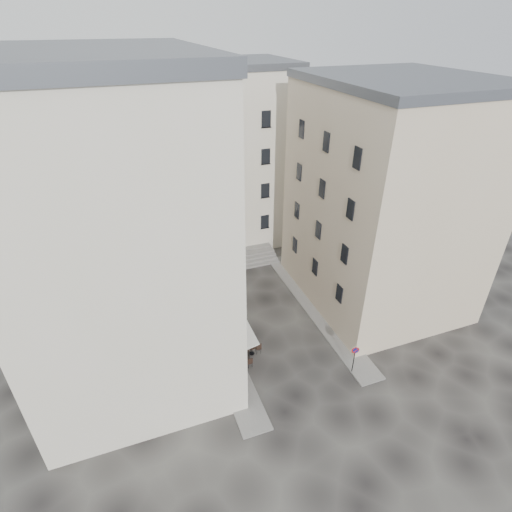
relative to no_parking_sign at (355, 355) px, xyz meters
name	(u,v)px	position (x,y,z in m)	size (l,w,h in m)	color
ground	(281,343)	(-3.59, 4.59, -1.74)	(90.00, 90.00, 0.00)	black
sidewalk_left	(213,324)	(-8.09, 8.59, -1.68)	(2.00, 22.00, 0.12)	slate
sidewalk_right	(315,307)	(0.91, 7.59, -1.68)	(2.00, 18.00, 0.12)	slate
building_left	(117,231)	(-14.09, 7.59, 8.57)	(12.20, 16.20, 20.60)	beige
building_right	(386,199)	(6.91, 8.09, 7.57)	(12.20, 14.20, 18.60)	#C3AE91
building_back	(204,159)	(-4.59, 23.59, 7.57)	(18.20, 10.20, 18.60)	beige
cafe_storefront	(224,329)	(-7.90, 5.59, 0.14)	(1.74, 7.30, 3.50)	#4D110B
stone_steps	(233,260)	(-3.59, 17.16, -1.34)	(9.00, 3.15, 0.80)	slate
bollard_near	(246,357)	(-6.84, 3.59, -1.21)	(0.12, 0.12, 0.98)	black
bollard_mid	(232,327)	(-6.84, 7.09, -1.21)	(0.12, 0.12, 0.98)	black
bollard_far	(220,302)	(-6.84, 10.59, -1.21)	(0.12, 0.12, 0.98)	black
no_parking_sign	(355,355)	(0.00, 0.00, 0.00)	(0.55, 0.18, 2.45)	black
bistro_table_a	(244,363)	(-7.19, 3.13, -1.29)	(1.25, 0.59, 0.88)	black
bistro_table_b	(252,349)	(-6.18, 4.24, -1.23)	(1.41, 0.66, 0.99)	black
bistro_table_c	(242,339)	(-6.55, 5.57, -1.23)	(1.42, 0.67, 1.00)	black
bistro_table_d	(233,327)	(-6.76, 7.23, -1.32)	(1.17, 0.55, 0.82)	black
bistro_table_e	(225,310)	(-6.77, 9.42, -1.27)	(1.30, 0.61, 0.91)	black
pedestrian	(232,321)	(-6.79, 7.41, -0.83)	(0.66, 0.43, 1.82)	black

